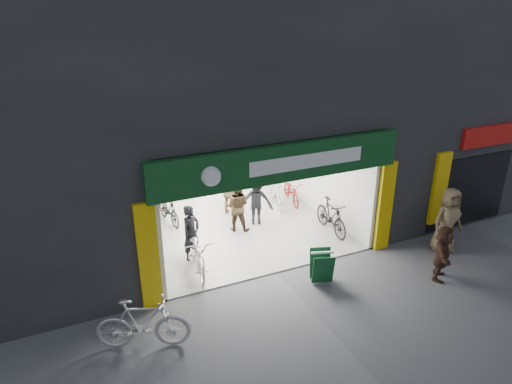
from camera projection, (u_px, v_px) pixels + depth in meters
ground at (278, 273)px, 11.82m from camera, size 60.00×60.00×0.00m
building at (235, 75)px, 14.71m from camera, size 17.00×10.27×8.00m
bike_left_front at (198, 252)px, 11.75m from camera, size 0.98×2.08×1.05m
bike_left_midfront at (168, 209)px, 14.36m from camera, size 0.66×1.62×0.94m
bike_left_midback at (149, 219)px, 13.82m from camera, size 0.77×1.68×0.85m
bike_left_back at (153, 203)px, 14.68m from camera, size 0.58×1.74×1.03m
bike_right_front at (331, 217)px, 13.73m from camera, size 0.61×1.78×1.05m
bike_right_mid at (292, 191)px, 15.84m from camera, size 0.86×1.67×0.84m
bike_right_back at (275, 192)px, 15.46m from camera, size 0.80×1.91×1.11m
parked_bike at (143, 324)px, 9.08m from camera, size 1.96×1.18×1.14m
customer_a at (191, 233)px, 12.15m from camera, size 0.69×0.62×1.59m
customer_b at (237, 206)px, 13.73m from camera, size 0.99×0.93×1.62m
customer_c at (256, 201)px, 14.07m from camera, size 1.19×0.93×1.62m
customer_d at (230, 193)px, 14.80m from camera, size 0.94×0.87×1.55m
pedestrian_near at (447, 220)px, 12.56m from camera, size 0.95×0.65×1.88m
pedestrian_far at (442, 253)px, 11.34m from camera, size 1.29×1.23×1.46m
sandwich_board at (322, 266)px, 11.29m from camera, size 0.68×0.69×0.82m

